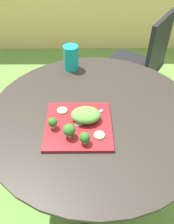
% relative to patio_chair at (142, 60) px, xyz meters
% --- Properties ---
extents(ground_plane, '(12.00, 12.00, 0.00)m').
position_rel_patio_chair_xyz_m(ground_plane, '(-0.41, -0.86, -0.53)').
color(ground_plane, '#568438').
extents(patio_table, '(1.00, 1.00, 0.76)m').
position_rel_patio_chair_xyz_m(patio_table, '(-0.41, -0.86, -0.01)').
color(patio_table, '#28231E').
rests_on(patio_table, ground_plane).
extents(patio_chair, '(0.61, 0.61, 0.90)m').
position_rel_patio_chair_xyz_m(patio_chair, '(0.00, 0.00, 0.00)').
color(patio_chair, black).
rests_on(patio_chair, ground_plane).
extents(salad_plate, '(0.28, 0.28, 0.01)m').
position_rel_patio_chair_xyz_m(salad_plate, '(-0.49, -0.95, 0.24)').
color(salad_plate, maroon).
rests_on(salad_plate, patio_table).
extents(drinking_glass, '(0.08, 0.08, 0.14)m').
position_rel_patio_chair_xyz_m(drinking_glass, '(-0.54, -0.49, 0.29)').
color(drinking_glass, '#149989').
rests_on(drinking_glass, patio_table).
extents(fork, '(0.13, 0.11, 0.00)m').
position_rel_patio_chair_xyz_m(fork, '(-0.45, -0.92, 0.25)').
color(fork, silver).
rests_on(fork, salad_plate).
extents(lettuce_mound, '(0.13, 0.10, 0.06)m').
position_rel_patio_chair_xyz_m(lettuce_mound, '(-0.45, -0.93, 0.27)').
color(lettuce_mound, '#519338').
rests_on(lettuce_mound, salad_plate).
extents(broccoli_floret_0, '(0.04, 0.04, 0.05)m').
position_rel_patio_chair_xyz_m(broccoli_floret_0, '(-0.46, -1.06, 0.28)').
color(broccoli_floret_0, '#99B770').
rests_on(broccoli_floret_0, salad_plate).
extents(broccoli_floret_1, '(0.04, 0.04, 0.05)m').
position_rel_patio_chair_xyz_m(broccoli_floret_1, '(-0.59, -0.97, 0.28)').
color(broccoli_floret_1, '#99B770').
rests_on(broccoli_floret_1, salad_plate).
extents(broccoli_floret_2, '(0.05, 0.05, 0.06)m').
position_rel_patio_chair_xyz_m(broccoli_floret_2, '(-0.52, -1.02, 0.28)').
color(broccoli_floret_2, '#99B770').
rests_on(broccoli_floret_2, salad_plate).
extents(cucumber_slice_0, '(0.05, 0.05, 0.01)m').
position_rel_patio_chair_xyz_m(cucumber_slice_0, '(-0.56, -0.87, 0.25)').
color(cucumber_slice_0, '#8EB766').
rests_on(cucumber_slice_0, salad_plate).
extents(cucumber_slice_1, '(0.04, 0.04, 0.01)m').
position_rel_patio_chair_xyz_m(cucumber_slice_1, '(-0.40, -1.02, 0.25)').
color(cucumber_slice_1, '#8EB766').
rests_on(cucumber_slice_1, salad_plate).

